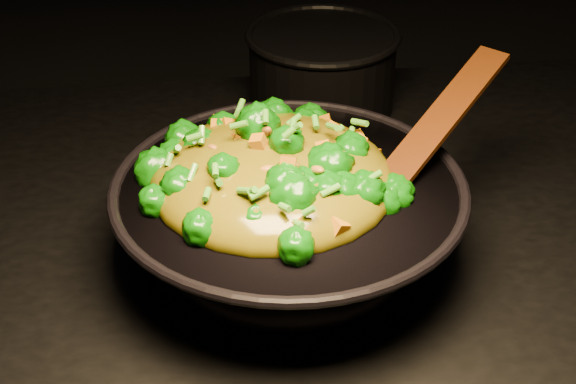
{
  "coord_description": "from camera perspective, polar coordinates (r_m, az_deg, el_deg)",
  "views": [
    {
      "loc": [
        -0.15,
        -0.85,
        1.52
      ],
      "look_at": [
        -0.06,
        -0.07,
        1.0
      ],
      "focal_mm": 50.0,
      "sensor_mm": 36.0,
      "label": 1
    }
  ],
  "objects": [
    {
      "name": "back_pot",
      "position": [
        1.31,
        2.43,
        8.67
      ],
      "size": [
        0.28,
        0.28,
        0.13
      ],
      "primitive_type": "cylinder",
      "rotation": [
        0.0,
        0.0,
        -0.22
      ],
      "color": "black",
      "rests_on": "stovetop"
    },
    {
      "name": "spatula",
      "position": [
        0.98,
        10.54,
        4.76
      ],
      "size": [
        0.22,
        0.2,
        0.11
      ],
      "primitive_type": "cube",
      "rotation": [
        0.0,
        -0.38,
        0.73
      ],
      "color": "#371607",
      "rests_on": "wok"
    },
    {
      "name": "stir_fry",
      "position": [
        0.91,
        -1.13,
        3.24
      ],
      "size": [
        0.32,
        0.32,
        0.1
      ],
      "primitive_type": null,
      "rotation": [
        0.0,
        0.0,
        0.14
      ],
      "color": "#0D5906",
      "rests_on": "wok"
    },
    {
      "name": "wok",
      "position": [
        0.96,
        0.07,
        -2.39
      ],
      "size": [
        0.48,
        0.48,
        0.11
      ],
      "primitive_type": null,
      "rotation": [
        0.0,
        0.0,
        -0.23
      ],
      "color": "black",
      "rests_on": "stovetop"
    }
  ]
}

